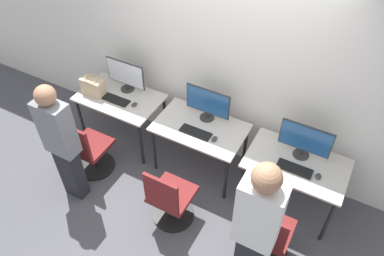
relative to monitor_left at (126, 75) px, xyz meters
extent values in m
plane|color=#4C4C51|center=(1.16, -0.51, -0.95)|extent=(20.00, 20.00, 0.00)
cube|color=silver|center=(1.16, 0.28, 0.45)|extent=(12.00, 0.05, 2.80)
cube|color=#BCB7AD|center=(0.00, -0.18, -0.24)|extent=(1.07, 0.67, 0.02)
cylinder|color=black|center=(-0.49, -0.46, -0.60)|extent=(0.04, 0.04, 0.70)
cylinder|color=black|center=(0.49, -0.46, -0.60)|extent=(0.04, 0.04, 0.70)
cylinder|color=black|center=(-0.49, 0.10, -0.60)|extent=(0.04, 0.04, 0.70)
cylinder|color=black|center=(0.49, 0.10, -0.60)|extent=(0.04, 0.04, 0.70)
cylinder|color=#2D2D2D|center=(0.00, 0.00, -0.22)|extent=(0.18, 0.18, 0.01)
cylinder|color=#2D2D2D|center=(0.00, 0.00, -0.18)|extent=(0.04, 0.04, 0.08)
cube|color=#2D2D2D|center=(0.00, 0.00, 0.02)|extent=(0.55, 0.01, 0.34)
cube|color=silver|center=(0.00, -0.01, 0.02)|extent=(0.53, 0.01, 0.32)
cube|color=black|center=(0.00, -0.26, -0.22)|extent=(0.37, 0.13, 0.02)
ellipsoid|color=#333333|center=(0.27, -0.23, -0.21)|extent=(0.06, 0.09, 0.03)
cylinder|color=black|center=(-0.02, -0.82, -0.94)|extent=(0.48, 0.48, 0.03)
cylinder|color=black|center=(-0.02, -0.82, -0.75)|extent=(0.04, 0.04, 0.35)
cube|color=maroon|center=(-0.02, -0.82, -0.55)|extent=(0.44, 0.44, 0.05)
cube|color=maroon|center=(-0.02, -1.02, -0.30)|extent=(0.40, 0.04, 0.44)
cube|color=#232328|center=(0.04, -1.24, -0.58)|extent=(0.25, 0.16, 0.75)
cube|color=slate|center=(0.04, -1.24, 0.13)|extent=(0.36, 0.20, 0.65)
sphere|color=#9E7051|center=(0.04, -1.24, 0.56)|extent=(0.21, 0.21, 0.21)
cube|color=#BCB7AD|center=(1.16, -0.18, -0.24)|extent=(1.07, 0.67, 0.02)
cylinder|color=black|center=(0.68, -0.46, -0.60)|extent=(0.04, 0.04, 0.70)
cylinder|color=black|center=(1.65, -0.46, -0.60)|extent=(0.04, 0.04, 0.70)
cylinder|color=black|center=(0.68, 0.10, -0.60)|extent=(0.04, 0.04, 0.70)
cylinder|color=black|center=(1.65, 0.10, -0.60)|extent=(0.04, 0.04, 0.70)
cylinder|color=#2D2D2D|center=(1.16, 0.00, -0.22)|extent=(0.18, 0.18, 0.01)
cylinder|color=#2D2D2D|center=(1.16, 0.00, -0.18)|extent=(0.04, 0.04, 0.08)
cube|color=#2D2D2D|center=(1.16, 0.00, 0.02)|extent=(0.55, 0.01, 0.34)
cube|color=navy|center=(1.16, -0.01, 0.02)|extent=(0.53, 0.01, 0.32)
cube|color=black|center=(1.16, -0.29, -0.22)|extent=(0.37, 0.13, 0.02)
ellipsoid|color=#333333|center=(1.40, -0.29, -0.21)|extent=(0.06, 0.09, 0.03)
cylinder|color=black|center=(1.24, -0.97, -0.94)|extent=(0.48, 0.48, 0.03)
cylinder|color=black|center=(1.24, -0.97, -0.75)|extent=(0.04, 0.04, 0.35)
cube|color=maroon|center=(1.24, -0.97, -0.55)|extent=(0.44, 0.44, 0.05)
cube|color=maroon|center=(1.24, -1.17, -0.30)|extent=(0.40, 0.04, 0.44)
cube|color=#BCB7AD|center=(2.33, -0.18, -0.24)|extent=(1.07, 0.67, 0.02)
cylinder|color=black|center=(1.84, -0.46, -0.60)|extent=(0.04, 0.04, 0.70)
cylinder|color=black|center=(2.82, -0.46, -0.60)|extent=(0.04, 0.04, 0.70)
cylinder|color=black|center=(1.84, 0.10, -0.60)|extent=(0.04, 0.04, 0.70)
cylinder|color=black|center=(2.82, 0.10, -0.60)|extent=(0.04, 0.04, 0.70)
cylinder|color=#2D2D2D|center=(2.33, -0.05, -0.22)|extent=(0.18, 0.18, 0.01)
cylinder|color=#2D2D2D|center=(2.33, -0.05, -0.18)|extent=(0.04, 0.04, 0.08)
cube|color=#2D2D2D|center=(2.33, -0.04, 0.02)|extent=(0.55, 0.01, 0.34)
cube|color=navy|center=(2.33, -0.05, 0.02)|extent=(0.53, 0.01, 0.32)
cube|color=black|center=(2.33, -0.28, -0.22)|extent=(0.37, 0.13, 0.02)
ellipsoid|color=#333333|center=(2.57, -0.27, -0.21)|extent=(0.06, 0.09, 0.03)
cylinder|color=black|center=(2.32, -0.87, -0.94)|extent=(0.48, 0.48, 0.03)
cylinder|color=black|center=(2.32, -0.87, -0.75)|extent=(0.04, 0.04, 0.35)
cube|color=maroon|center=(2.32, -0.87, -0.55)|extent=(0.44, 0.44, 0.05)
cube|color=maroon|center=(2.32, -1.08, -0.30)|extent=(0.40, 0.04, 0.44)
cube|color=white|center=(2.26, -1.29, 0.23)|extent=(0.36, 0.20, 0.72)
sphere|color=#9E7051|center=(2.26, -1.29, 0.71)|extent=(0.23, 0.23, 0.23)
cube|color=tan|center=(-0.32, -0.28, -0.12)|extent=(0.30, 0.14, 0.22)
torus|color=tan|center=(-0.32, -0.28, 0.01)|extent=(0.18, 0.18, 0.01)
camera|label=1|loc=(2.59, -3.01, 2.79)|focal=35.00mm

